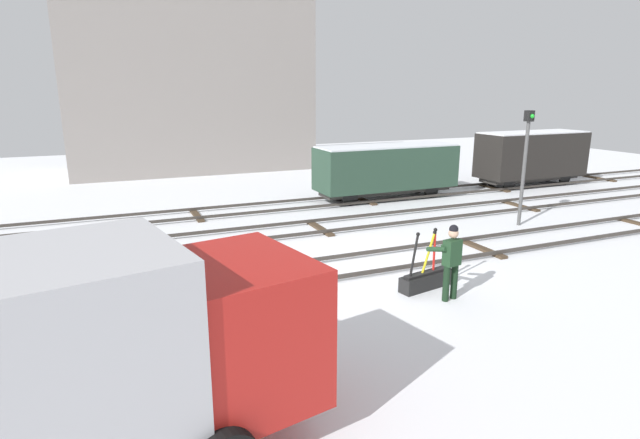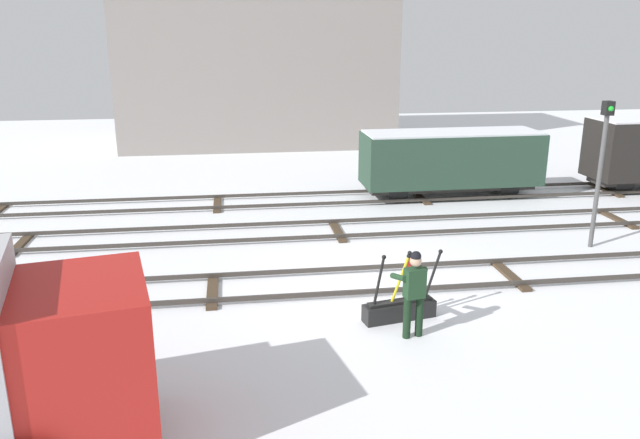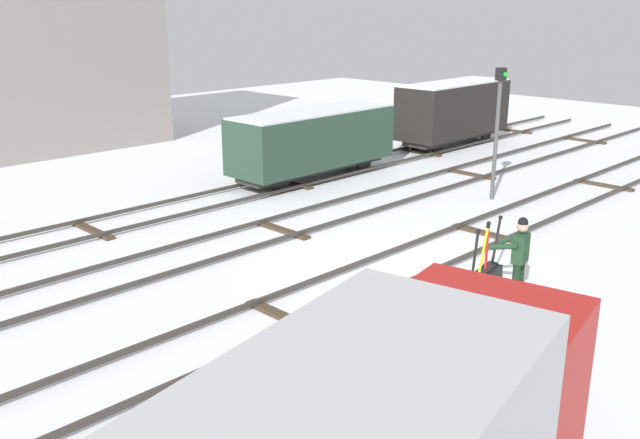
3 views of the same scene
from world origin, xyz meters
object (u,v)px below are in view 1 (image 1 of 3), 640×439
delivery_truck (47,369)px  freight_car_back_track (386,168)px  rail_worker (451,258)px  signal_post (525,157)px  switch_lever_frame (428,278)px  freight_car_far_end (532,155)px

delivery_truck → freight_car_back_track: bearing=36.4°
rail_worker → signal_post: 7.80m
rail_worker → signal_post: (6.28, 4.40, 1.42)m
switch_lever_frame → rail_worker: 1.06m
switch_lever_frame → delivery_truck: delivery_truck is taller
signal_post → freight_car_far_end: signal_post is taller
rail_worker → freight_car_back_track: freight_car_back_track is taller
rail_worker → freight_car_far_end: (12.37, 10.08, 0.52)m
delivery_truck → freight_car_far_end: delivery_truck is taller
switch_lever_frame → rail_worker: bearing=-97.6°
switch_lever_frame → freight_car_far_end: 15.57m
freight_car_far_end → freight_car_back_track: bearing=179.1°
rail_worker → signal_post: bearing=24.0°
switch_lever_frame → freight_car_back_track: freight_car_back_track is taller
delivery_truck → freight_car_far_end: 23.91m
switch_lever_frame → freight_car_back_track: bearing=54.3°
rail_worker → freight_car_back_track: size_ratio=0.28×
switch_lever_frame → rail_worker: size_ratio=0.97×
rail_worker → freight_car_back_track: 10.94m
signal_post → rail_worker: bearing=-145.0°
delivery_truck → freight_car_back_track: (11.88, 13.07, -0.30)m
freight_car_far_end → rail_worker: bearing=-141.7°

